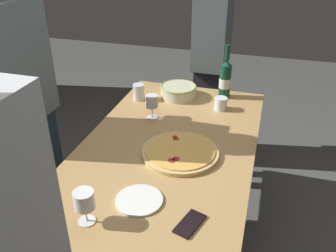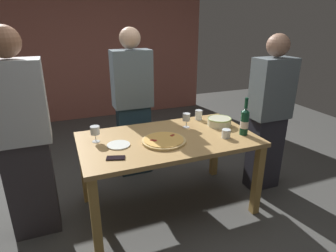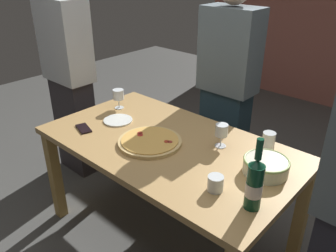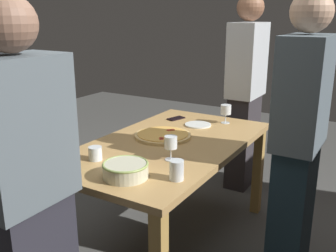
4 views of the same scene
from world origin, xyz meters
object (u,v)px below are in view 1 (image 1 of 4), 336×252
at_px(side_plate, 139,200).
at_px(wine_glass_near_pizza, 84,201).
at_px(pizza, 180,152).
at_px(cup_ceramic, 221,104).
at_px(serving_bowl, 178,91).
at_px(person_guest_right, 211,62).
at_px(cup_amber, 139,92).
at_px(cell_phone, 190,224).
at_px(dining_table, 168,159).
at_px(person_host, 19,115).
at_px(wine_glass_by_bottle, 152,103).
at_px(wine_bottle, 225,79).

bearing_deg(side_plate, wine_glass_near_pizza, 137.45).
distance_m(pizza, cup_ceramic, 0.58).
distance_m(serving_bowl, person_guest_right, 0.53).
relative_size(cup_amber, cell_phone, 0.73).
xyz_separation_m(serving_bowl, side_plate, (-1.06, -0.11, -0.04)).
relative_size(dining_table, person_host, 0.94).
relative_size(wine_glass_by_bottle, side_plate, 0.72).
distance_m(serving_bowl, cup_ceramic, 0.32).
bearing_deg(person_host, person_guest_right, 48.04).
distance_m(cup_amber, cup_ceramic, 0.54).
height_order(dining_table, serving_bowl, serving_bowl).
bearing_deg(wine_glass_near_pizza, serving_bowl, -1.93).
bearing_deg(wine_glass_by_bottle, pizza, -142.18).
distance_m(dining_table, side_plate, 0.47).
distance_m(person_host, person_guest_right, 1.49).
height_order(cup_amber, cell_phone, cup_amber).
xyz_separation_m(wine_bottle, wine_glass_near_pizza, (-1.32, 0.34, -0.03)).
height_order(wine_glass_near_pizza, person_guest_right, person_guest_right).
bearing_deg(serving_bowl, side_plate, -173.94).
distance_m(cup_amber, person_guest_right, 0.73).
relative_size(wine_glass_near_pizza, person_guest_right, 0.09).
distance_m(wine_bottle, cell_phone, 1.23).
height_order(wine_bottle, cup_ceramic, wine_bottle).
height_order(pizza, serving_bowl, serving_bowl).
bearing_deg(cup_amber, person_guest_right, -30.17).
xyz_separation_m(wine_bottle, side_plate, (-1.15, 0.18, -0.13)).
xyz_separation_m(wine_glass_near_pizza, person_host, (0.52, 0.67, 0.01)).
bearing_deg(person_host, wine_bottle, 30.76).
bearing_deg(cup_ceramic, cell_phone, -177.46).
xyz_separation_m(wine_bottle, person_guest_right, (0.43, 0.17, -0.04)).
bearing_deg(wine_glass_near_pizza, wine_bottle, -14.26).
height_order(pizza, side_plate, pizza).
bearing_deg(wine_bottle, cup_amber, 110.38).
relative_size(side_plate, person_host, 0.12).
relative_size(side_plate, cell_phone, 1.39).
distance_m(cup_ceramic, cell_phone, 1.03).
bearing_deg(person_guest_right, wine_bottle, 22.67).
height_order(dining_table, cup_ceramic, cup_ceramic).
bearing_deg(cup_amber, serving_bowl, -65.26).
xyz_separation_m(pizza, wine_glass_by_bottle, (0.34, 0.26, 0.09)).
height_order(wine_bottle, cup_amber, wine_bottle).
bearing_deg(dining_table, pizza, -130.50).
bearing_deg(wine_bottle, cup_ceramic, -177.50).
distance_m(dining_table, person_guest_right, 1.13).
distance_m(serving_bowl, cup_amber, 0.27).
relative_size(pizza, person_guest_right, 0.24).
relative_size(wine_bottle, cup_amber, 3.39).
relative_size(wine_bottle, side_plate, 1.77).
distance_m(dining_table, person_host, 0.84).
relative_size(cup_amber, person_host, 0.06).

